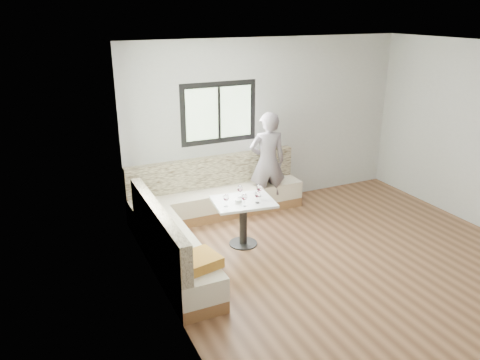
# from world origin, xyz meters

# --- Properties ---
(room) EXTENTS (5.01, 5.01, 2.81)m
(room) POSITION_xyz_m (-0.08, 0.08, 1.41)
(room) COLOR brown
(room) RESTS_ON ground
(banquette) EXTENTS (2.90, 2.80, 0.95)m
(banquette) POSITION_xyz_m (-1.59, 1.62, 0.33)
(banquette) COLOR #926137
(banquette) RESTS_ON ground
(table) EXTENTS (0.91, 0.75, 0.69)m
(table) POSITION_xyz_m (-1.11, 1.12, 0.51)
(table) COLOR black
(table) RESTS_ON ground
(person) EXTENTS (0.68, 0.51, 1.68)m
(person) POSITION_xyz_m (-0.20, 2.11, 0.84)
(person) COLOR slate
(person) RESTS_ON ground
(olive_ramekin) EXTENTS (0.09, 0.09, 0.04)m
(olive_ramekin) POSITION_xyz_m (-1.20, 1.11, 0.71)
(olive_ramekin) COLOR white
(olive_ramekin) RESTS_ON table
(wine_glass_a) EXTENTS (0.08, 0.08, 0.18)m
(wine_glass_a) POSITION_xyz_m (-1.41, 1.04, 0.81)
(wine_glass_a) COLOR white
(wine_glass_a) RESTS_ON table
(wine_glass_b) EXTENTS (0.08, 0.08, 0.18)m
(wine_glass_b) POSITION_xyz_m (-1.18, 0.95, 0.81)
(wine_glass_b) COLOR white
(wine_glass_b) RESTS_ON table
(wine_glass_c) EXTENTS (0.08, 0.08, 0.18)m
(wine_glass_c) POSITION_xyz_m (-0.97, 0.96, 0.81)
(wine_glass_c) COLOR white
(wine_glass_c) RESTS_ON table
(wine_glass_d) EXTENTS (0.08, 0.08, 0.18)m
(wine_glass_d) POSITION_xyz_m (-1.10, 1.26, 0.81)
(wine_glass_d) COLOR white
(wine_glass_d) RESTS_ON table
(wine_glass_e) EXTENTS (0.08, 0.08, 0.18)m
(wine_glass_e) POSITION_xyz_m (-0.84, 1.17, 0.81)
(wine_glass_e) COLOR white
(wine_glass_e) RESTS_ON table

